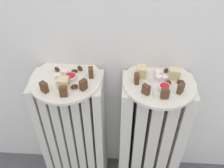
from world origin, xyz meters
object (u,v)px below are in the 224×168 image
at_px(jam_bowl_right, 164,88).
at_px(radiator_right, 150,139).
at_px(plate_left, 66,79).
at_px(plate_right, 159,83).
at_px(radiator_left, 75,135).
at_px(jam_bowl_left, 71,77).
at_px(fork, 152,86).

bearing_deg(jam_bowl_right, radiator_right, 104.93).
xyz_separation_m(plate_left, plate_right, (0.36, 0.00, 0.00)).
xyz_separation_m(radiator_right, plate_left, (-0.36, 0.00, 0.34)).
relative_size(radiator_left, jam_bowl_left, 14.20).
relative_size(radiator_left, radiator_right, 1.00).
bearing_deg(fork, plate_left, 175.02).
height_order(plate_left, jam_bowl_left, jam_bowl_left).
bearing_deg(fork, radiator_left, 175.02).
relative_size(radiator_left, plate_left, 2.40).
relative_size(plate_right, jam_bowl_right, 6.49).
xyz_separation_m(plate_left, jam_bowl_left, (0.02, -0.01, 0.02)).
distance_m(plate_left, fork, 0.33).
bearing_deg(plate_left, jam_bowl_left, -13.46).
bearing_deg(radiator_right, radiator_left, 180.00).
bearing_deg(radiator_right, jam_bowl_left, -179.12).
xyz_separation_m(radiator_left, jam_bowl_left, (0.02, -0.01, 0.36)).
height_order(radiator_left, plate_right, plate_right).
relative_size(plate_left, plate_right, 1.00).
distance_m(radiator_left, jam_bowl_right, 0.52).
bearing_deg(plate_left, jam_bowl_right, -7.18).
height_order(radiator_right, jam_bowl_right, jam_bowl_right).
relative_size(plate_left, fork, 2.57).
bearing_deg(jam_bowl_right, jam_bowl_left, 173.22).
relative_size(radiator_right, plate_left, 2.40).
xyz_separation_m(radiator_left, plate_right, (0.36, 0.00, 0.34)).
relative_size(plate_right, fork, 2.57).
bearing_deg(fork, jam_bowl_right, -23.63).
distance_m(jam_bowl_right, fork, 0.05).
bearing_deg(radiator_left, fork, -4.98).
relative_size(radiator_right, plate_right, 2.40).
relative_size(jam_bowl_left, fork, 0.43).
distance_m(jam_bowl_left, fork, 0.31).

